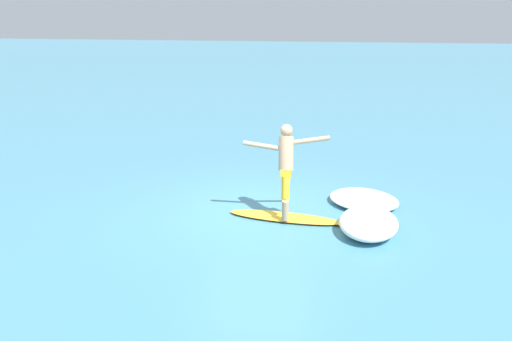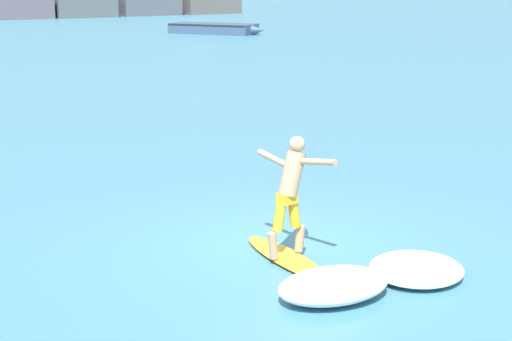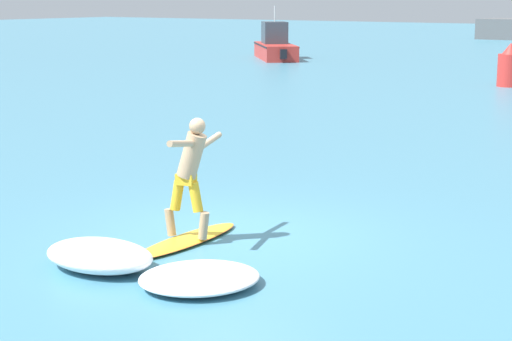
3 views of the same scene
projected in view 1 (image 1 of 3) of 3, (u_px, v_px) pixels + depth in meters
ground_plane at (258, 211)px, 10.14m from camera, size 200.00×200.00×0.00m
surfboard at (287, 217)px, 9.67m from camera, size 0.55×2.41×0.22m
surfer at (286, 163)px, 9.45m from camera, size 0.75×1.62×1.76m
wave_foam_at_tail at (369, 223)px, 9.03m from camera, size 1.62×1.14×0.37m
wave_foam_at_nose at (364, 199)px, 10.48m from camera, size 1.96×2.00×0.21m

